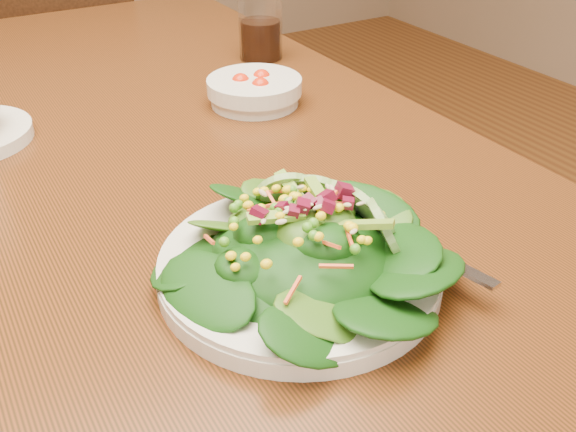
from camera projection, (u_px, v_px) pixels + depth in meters
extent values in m
cube|color=#642C11|center=(99.00, 167.00, 0.81)|extent=(0.90, 1.40, 0.04)
cylinder|color=#42220F|center=(199.00, 159.00, 1.64)|extent=(0.07, 0.07, 0.71)
cube|color=#42220F|center=(77.00, 104.00, 1.77)|extent=(0.53, 0.53, 0.04)
cylinder|color=#42220F|center=(150.00, 143.00, 2.07)|extent=(0.04, 0.04, 0.40)
cylinder|color=#42220F|center=(35.00, 153.00, 2.01)|extent=(0.04, 0.04, 0.40)
cylinder|color=#42220F|center=(152.00, 199.00, 1.77)|extent=(0.04, 0.04, 0.40)
cylinder|color=#42220F|center=(18.00, 212.00, 1.71)|extent=(0.04, 0.04, 0.40)
cube|color=#42220F|center=(51.00, 37.00, 1.48)|extent=(0.38, 0.16, 0.45)
cylinder|color=silver|center=(299.00, 270.00, 0.58)|extent=(0.26, 0.26, 0.02)
ellipsoid|color=black|center=(299.00, 245.00, 0.57)|extent=(0.17, 0.17, 0.04)
cube|color=silver|center=(415.00, 240.00, 0.60)|extent=(0.05, 0.18, 0.01)
cylinder|color=silver|center=(255.00, 91.00, 0.92)|extent=(0.14, 0.14, 0.04)
sphere|color=red|center=(262.00, 79.00, 0.93)|extent=(0.03, 0.03, 0.03)
sphere|color=red|center=(241.00, 83.00, 0.92)|extent=(0.03, 0.03, 0.03)
sphere|color=red|center=(261.00, 88.00, 0.90)|extent=(0.03, 0.03, 0.03)
cylinder|color=silver|center=(260.00, 21.00, 1.07)|extent=(0.07, 0.07, 0.13)
cylinder|color=black|center=(261.00, 40.00, 1.09)|extent=(0.07, 0.07, 0.06)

